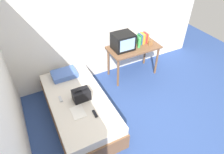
# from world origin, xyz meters

# --- Properties ---
(ground_plane) EXTENTS (8.00, 8.00, 0.00)m
(ground_plane) POSITION_xyz_m (0.00, 0.00, 0.00)
(ground_plane) COLOR #2D4784
(wall_back) EXTENTS (5.20, 0.10, 2.60)m
(wall_back) POSITION_xyz_m (0.00, 2.00, 1.30)
(wall_back) COLOR silver
(wall_back) RESTS_ON ground
(wall_left) EXTENTS (0.10, 4.10, 2.60)m
(wall_left) POSITION_xyz_m (-2.00, 0.00, 1.30)
(wall_left) COLOR silver
(wall_left) RESTS_ON ground
(bed) EXTENTS (1.00, 2.00, 0.50)m
(bed) POSITION_xyz_m (-0.97, 0.87, 0.25)
(bed) COLOR brown
(bed) RESTS_ON ground
(desk) EXTENTS (1.16, 0.60, 0.76)m
(desk) POSITION_xyz_m (0.63, 1.58, 0.66)
(desk) COLOR brown
(desk) RESTS_ON ground
(tv) EXTENTS (0.44, 0.39, 0.36)m
(tv) POSITION_xyz_m (0.36, 1.61, 0.94)
(tv) COLOR black
(tv) RESTS_ON desk
(water_bottle) EXTENTS (0.07, 0.07, 0.23)m
(water_bottle) POSITION_xyz_m (0.71, 1.50, 0.88)
(water_bottle) COLOR green
(water_bottle) RESTS_ON desk
(book_row) EXTENTS (0.26, 0.16, 0.24)m
(book_row) POSITION_xyz_m (0.88, 1.64, 0.88)
(book_row) COLOR #337F47
(book_row) RESTS_ON desk
(picture_frame) EXTENTS (0.11, 0.02, 0.12)m
(picture_frame) POSITION_xyz_m (1.00, 1.47, 0.82)
(picture_frame) COLOR olive
(picture_frame) RESTS_ON desk
(pillow) EXTENTS (0.49, 0.35, 0.10)m
(pillow) POSITION_xyz_m (-1.00, 1.59, 0.55)
(pillow) COLOR #4766AD
(pillow) RESTS_ON bed
(handbag) EXTENTS (0.30, 0.20, 0.23)m
(handbag) POSITION_xyz_m (-0.91, 0.81, 0.60)
(handbag) COLOR black
(handbag) RESTS_ON bed
(magazine) EXTENTS (0.21, 0.29, 0.01)m
(magazine) POSITION_xyz_m (-1.07, 0.55, 0.51)
(magazine) COLOR white
(magazine) RESTS_ON bed
(remote_dark) EXTENTS (0.04, 0.16, 0.02)m
(remote_dark) POSITION_xyz_m (-0.84, 0.39, 0.51)
(remote_dark) COLOR black
(remote_dark) RESTS_ON bed
(remote_silver) EXTENTS (0.04, 0.14, 0.02)m
(remote_silver) POSITION_xyz_m (-1.25, 0.97, 0.51)
(remote_silver) COLOR #B7B7BC
(remote_silver) RESTS_ON bed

